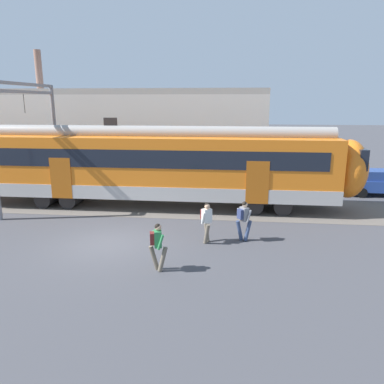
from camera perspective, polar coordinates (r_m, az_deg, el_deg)
ground_plane at (r=15.55m, az=-12.53°, el=-7.68°), size 160.00×160.00×0.00m
commuter_train at (r=23.13m, az=-25.88°, el=4.06°), size 38.05×3.07×4.73m
pedestrian_green at (r=12.61m, az=-5.32°, el=-7.73°), size 0.69×0.54×1.67m
pedestrian_white at (r=14.99m, az=2.22°, el=-4.15°), size 0.51×0.70×1.67m
pedestrian_grey at (r=15.32m, az=7.86°, el=-3.88°), size 0.71×0.50×1.67m
parked_car_blue at (r=25.30m, az=26.69°, el=1.30°), size 4.02×1.80×1.54m
catenary_gantry at (r=22.34m, az=-23.92°, el=9.30°), size 0.24×6.64×6.53m
background_building at (r=28.65m, az=-10.34°, el=8.74°), size 20.74×5.00×9.20m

